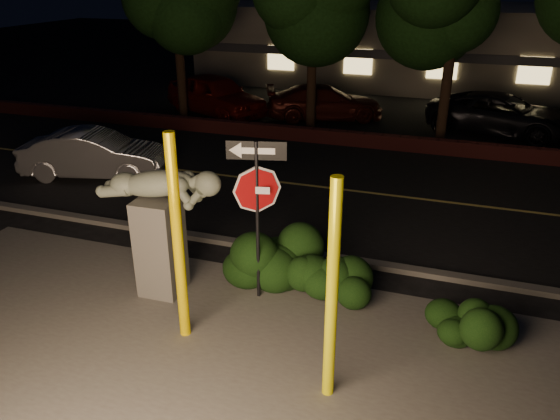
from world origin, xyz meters
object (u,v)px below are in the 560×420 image
object	(u,v)px
signpost	(257,190)
parked_car_dark	(501,114)
sculpture	(160,217)
parked_car_darkred	(325,103)
yellow_pole_left	(178,241)
silver_sedan	(95,154)
parked_car_red	(216,95)
yellow_pole_right	(332,295)

from	to	relation	value
signpost	parked_car_dark	world-z (taller)	signpost
sculpture	parked_car_darkred	size ratio (longest dim) A/B	0.54
signpost	sculpture	size ratio (longest dim) A/B	1.19
signpost	parked_car_darkred	xyz separation A→B (m)	(-2.17, 13.55, -1.50)
yellow_pole_left	signpost	distance (m)	1.74
sculpture	silver_sedan	world-z (taller)	sculpture
silver_sedan	parked_car_darkred	distance (m)	10.10
signpost	silver_sedan	distance (m)	8.52
parked_car_red	parked_car_dark	world-z (taller)	parked_car_red
signpost	sculpture	distance (m)	1.91
yellow_pole_left	parked_car_red	world-z (taller)	yellow_pole_left
yellow_pole_right	parked_car_darkred	bearing A→B (deg)	104.52
parked_car_red	sculpture	bearing A→B (deg)	-132.95
yellow_pole_left	signpost	size ratio (longest dim) A/B	1.16
sculpture	silver_sedan	xyz separation A→B (m)	(-5.21, 5.07, -0.89)
yellow_pole_left	silver_sedan	distance (m)	8.82
yellow_pole_right	sculpture	distance (m)	4.04
parked_car_darkred	yellow_pole_left	bearing A→B (deg)	163.59
yellow_pole_left	yellow_pole_right	distance (m)	2.73
yellow_pole_left	parked_car_dark	xyz separation A→B (m)	(5.46, 15.04, -1.05)
yellow_pole_right	silver_sedan	distance (m)	11.21
silver_sedan	parked_car_dark	bearing A→B (deg)	-67.69
yellow_pole_left	parked_car_darkred	bearing A→B (deg)	95.30
yellow_pole_right	signpost	bearing A→B (deg)	131.62
silver_sedan	yellow_pole_right	bearing A→B (deg)	-142.39
silver_sedan	parked_car_darkred	bearing A→B (deg)	-43.31
sculpture	signpost	bearing A→B (deg)	11.02
signpost	parked_car_darkred	size ratio (longest dim) A/B	0.64
yellow_pole_left	sculpture	xyz separation A→B (m)	(-0.99, 1.11, -0.20)
silver_sedan	parked_car_dark	world-z (taller)	parked_car_dark
signpost	silver_sedan	size ratio (longest dim) A/B	0.72
yellow_pole_left	yellow_pole_right	xyz separation A→B (m)	(2.66, -0.61, -0.08)
yellow_pole_right	parked_car_dark	size ratio (longest dim) A/B	0.64
sculpture	parked_car_dark	bearing A→B (deg)	63.38
signpost	sculpture	world-z (taller)	signpost
signpost	silver_sedan	xyz separation A→B (m)	(-6.98, 4.67, -1.49)
parked_car_dark	sculpture	bearing A→B (deg)	169.89
parked_car_dark	signpost	bearing A→B (deg)	175.64
parked_car_red	yellow_pole_left	bearing A→B (deg)	-130.98
parked_car_darkred	sculpture	bearing A→B (deg)	159.96
silver_sedan	sculpture	bearing A→B (deg)	-149.15
yellow_pole_left	silver_sedan	bearing A→B (deg)	135.10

